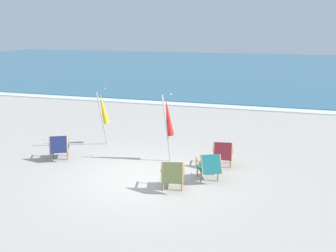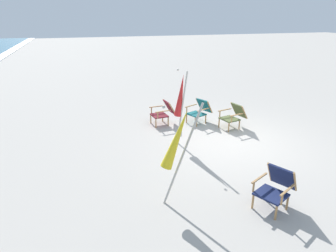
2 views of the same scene
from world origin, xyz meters
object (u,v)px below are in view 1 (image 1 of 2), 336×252
Objects in this scene: umbrella_furled_red at (168,118)px; beach_chair_back_left at (209,166)px; beach_chair_front_left at (173,174)px; beach_chair_front_right at (59,147)px; beach_chair_far_center at (223,153)px; umbrella_furled_yellow at (103,109)px.

beach_chair_back_left is at bearing -38.36° from umbrella_furled_red.
umbrella_furled_red is at bearing 109.68° from beach_chair_front_left.
beach_chair_front_right is (-3.99, 1.22, 0.00)m from beach_chair_front_left.
beach_chair_front_right is at bearing -170.45° from beach_chair_far_center.
umbrella_furled_yellow reaches higher than beach_chair_front_right.
umbrella_furled_red is at bearing -19.81° from umbrella_furled_yellow.
beach_chair_front_left is 2.25m from beach_chair_far_center.
beach_chair_front_left is 0.42× the size of umbrella_furled_red.
beach_chair_front_left is at bearing -41.89° from umbrella_furled_yellow.
umbrella_furled_yellow reaches higher than beach_chair_far_center.
beach_chair_front_right reaches higher than beach_chair_back_left.
beach_chair_front_right is 0.46× the size of umbrella_furled_yellow.
beach_chair_far_center is 0.42× the size of umbrella_furled_yellow.
beach_chair_far_center is 1.93m from umbrella_furled_red.
umbrella_furled_red is at bearing 141.64° from beach_chair_back_left.
umbrella_furled_red is at bearing -179.77° from beach_chair_far_center.
beach_chair_front_left is at bearing -16.96° from beach_chair_front_right.
beach_chair_front_left is 4.17m from beach_chair_front_right.
beach_chair_far_center is 5.00m from beach_chair_front_right.
beach_chair_front_right is (-4.76, 0.37, 0.00)m from beach_chair_back_left.
beach_chair_far_center is at bearing 9.55° from beach_chair_front_right.
beach_chair_front_left is 0.94× the size of beach_chair_back_left.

